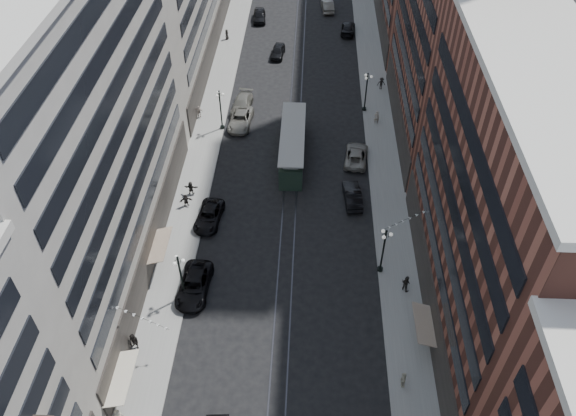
% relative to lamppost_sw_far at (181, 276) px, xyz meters
% --- Properties ---
extents(ground, '(220.00, 220.00, 0.00)m').
position_rel_lamppost_sw_far_xyz_m(ground, '(9.20, 32.00, -3.10)').
color(ground, black).
rests_on(ground, ground).
extents(sidewalk_west, '(4.00, 180.00, 0.15)m').
position_rel_lamppost_sw_far_xyz_m(sidewalk_west, '(-1.80, 42.00, -3.02)').
color(sidewalk_west, gray).
rests_on(sidewalk_west, ground).
extents(sidewalk_east, '(4.00, 180.00, 0.15)m').
position_rel_lamppost_sw_far_xyz_m(sidewalk_east, '(20.20, 42.00, -3.02)').
color(sidewalk_east, gray).
rests_on(sidewalk_east, ground).
extents(rail_west, '(0.12, 180.00, 0.02)m').
position_rel_lamppost_sw_far_xyz_m(rail_west, '(8.50, 42.00, -3.09)').
color(rail_west, '#2D2D33').
rests_on(rail_west, ground).
extents(rail_east, '(0.12, 180.00, 0.02)m').
position_rel_lamppost_sw_far_xyz_m(rail_east, '(9.90, 42.00, -3.09)').
color(rail_east, '#2D2D33').
rests_on(rail_east, ground).
extents(building_west_mid, '(8.00, 36.00, 28.00)m').
position_rel_lamppost_sw_far_xyz_m(building_west_mid, '(-7.80, 5.00, 10.90)').
color(building_west_mid, '#A29D8F').
rests_on(building_west_mid, ground).
extents(building_east_mid, '(8.00, 30.00, 24.00)m').
position_rel_lamppost_sw_far_xyz_m(building_east_mid, '(26.20, -0.00, 8.90)').
color(building_east_mid, brown).
rests_on(building_east_mid, ground).
extents(lamppost_sw_far, '(1.03, 1.14, 5.52)m').
position_rel_lamppost_sw_far_xyz_m(lamppost_sw_far, '(0.00, 0.00, 0.00)').
color(lamppost_sw_far, black).
rests_on(lamppost_sw_far, sidewalk_west).
extents(lamppost_sw_mid, '(1.03, 1.14, 5.52)m').
position_rel_lamppost_sw_far_xyz_m(lamppost_sw_mid, '(0.00, 27.00, 0.00)').
color(lamppost_sw_mid, black).
rests_on(lamppost_sw_mid, sidewalk_west).
extents(lamppost_se_far, '(1.03, 1.14, 5.52)m').
position_rel_lamppost_sw_far_xyz_m(lamppost_se_far, '(18.40, 4.00, 0.00)').
color(lamppost_se_far, black).
rests_on(lamppost_se_far, sidewalk_east).
extents(lamppost_se_mid, '(1.03, 1.14, 5.52)m').
position_rel_lamppost_sw_far_xyz_m(lamppost_se_mid, '(18.40, 32.00, 0.00)').
color(lamppost_se_mid, black).
rests_on(lamppost_se_mid, sidewalk_east).
extents(streetcar, '(2.84, 12.83, 3.55)m').
position_rel_lamppost_sw_far_xyz_m(streetcar, '(9.20, 21.66, -1.46)').
color(streetcar, '#1F3125').
rests_on(streetcar, ground).
extents(car_2, '(3.04, 6.10, 1.66)m').
position_rel_lamppost_sw_far_xyz_m(car_2, '(0.80, 0.79, -2.27)').
color(car_2, black).
rests_on(car_2, ground).
extents(pedestrian_2, '(1.04, 0.81, 1.88)m').
position_rel_lamppost_sw_far_xyz_m(pedestrian_2, '(-3.23, -5.74, -2.01)').
color(pedestrian_2, black).
rests_on(pedestrian_2, sidewalk_west).
extents(pedestrian_4, '(0.48, 1.05, 1.80)m').
position_rel_lamppost_sw_far_xyz_m(pedestrian_4, '(19.26, -8.27, -2.05)').
color(pedestrian_4, '#BEB99D').
rests_on(pedestrian_4, sidewalk_east).
extents(car_7, '(2.99, 5.54, 1.48)m').
position_rel_lamppost_sw_far_xyz_m(car_7, '(0.80, 10.17, -2.36)').
color(car_7, black).
rests_on(car_7, ground).
extents(car_8, '(2.93, 5.84, 1.63)m').
position_rel_lamppost_sw_far_xyz_m(car_8, '(2.07, 31.65, -2.28)').
color(car_8, slate).
rests_on(car_8, ground).
extents(car_9, '(2.40, 5.19, 1.72)m').
position_rel_lamppost_sw_far_xyz_m(car_9, '(2.20, 58.68, -2.24)').
color(car_9, black).
rests_on(car_9, ground).
extents(car_10, '(2.18, 5.11, 1.64)m').
position_rel_lamppost_sw_far_xyz_m(car_10, '(16.08, 14.02, -2.28)').
color(car_10, black).
rests_on(car_10, ground).
extents(car_11, '(3.19, 5.81, 1.54)m').
position_rel_lamppost_sw_far_xyz_m(car_11, '(16.80, 21.27, -2.33)').
color(car_11, gray).
rests_on(car_11, ground).
extents(car_12, '(2.66, 5.51, 1.55)m').
position_rel_lamppost_sw_far_xyz_m(car_12, '(16.97, 54.75, -2.32)').
color(car_12, black).
rests_on(car_12, ground).
extents(car_13, '(2.30, 4.75, 1.56)m').
position_rel_lamppost_sw_far_xyz_m(car_13, '(6.01, 46.51, -2.31)').
color(car_13, black).
rests_on(car_13, ground).
extents(car_14, '(2.40, 5.46, 1.74)m').
position_rel_lamppost_sw_far_xyz_m(car_14, '(13.70, 63.22, -2.22)').
color(car_14, slate).
rests_on(car_14, ground).
extents(pedestrian_5, '(1.46, 0.81, 1.51)m').
position_rel_lamppost_sw_far_xyz_m(pedestrian_5, '(-2.03, 12.33, -2.19)').
color(pedestrian_5, black).
rests_on(pedestrian_5, sidewalk_west).
extents(pedestrian_6, '(0.97, 0.46, 1.65)m').
position_rel_lamppost_sw_far_xyz_m(pedestrian_6, '(-3.30, 29.36, -2.12)').
color(pedestrian_6, '#B0A091').
rests_on(pedestrian_6, sidewalk_west).
extents(pedestrian_7, '(0.96, 0.95, 1.79)m').
position_rel_lamppost_sw_far_xyz_m(pedestrian_7, '(20.55, 1.74, -2.05)').
color(pedestrian_7, black).
rests_on(pedestrian_7, sidewalk_east).
extents(pedestrian_8, '(0.69, 0.47, 1.83)m').
position_rel_lamppost_sw_far_xyz_m(pedestrian_8, '(19.75, 28.97, -2.03)').
color(pedestrian_8, '#A89C8B').
rests_on(pedestrian_8, sidewalk_east).
extents(pedestrian_9, '(1.19, 0.62, 1.75)m').
position_rel_lamppost_sw_far_xyz_m(pedestrian_9, '(21.01, 37.41, -2.07)').
color(pedestrian_9, black).
rests_on(pedestrian_9, sidewalk_east).
extents(car_extra_0, '(3.08, 6.04, 1.63)m').
position_rel_lamppost_sw_far_xyz_m(car_extra_0, '(2.27, 27.99, -2.28)').
color(car_extra_0, slate).
rests_on(car_extra_0, ground).
extents(pedestrian_extra_0, '(1.56, 0.53, 1.66)m').
position_rel_lamppost_sw_far_xyz_m(pedestrian_extra_0, '(-1.81, 14.27, -2.12)').
color(pedestrian_extra_0, black).
rests_on(pedestrian_extra_0, sidewalk_west).
extents(pedestrian_extra_1, '(0.70, 0.89, 1.61)m').
position_rel_lamppost_sw_far_xyz_m(pedestrian_extra_1, '(-2.39, 51.40, -2.14)').
color(pedestrian_extra_1, black).
rests_on(pedestrian_extra_1, sidewalk_west).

